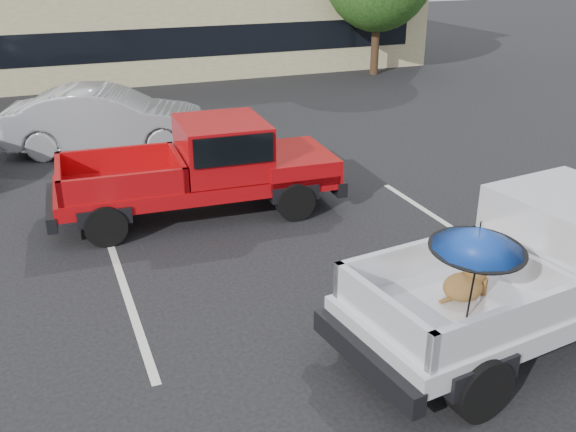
% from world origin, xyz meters
% --- Properties ---
extents(ground, '(90.00, 90.00, 0.00)m').
position_xyz_m(ground, '(0.00, 0.00, 0.00)').
color(ground, black).
rests_on(ground, ground).
extents(stripe_left, '(0.12, 5.00, 0.01)m').
position_xyz_m(stripe_left, '(-3.00, 2.00, 0.00)').
color(stripe_left, silver).
rests_on(stripe_left, ground).
extents(stripe_right, '(0.12, 5.00, 0.01)m').
position_xyz_m(stripe_right, '(3.00, 2.00, 0.00)').
color(stripe_right, silver).
rests_on(stripe_right, ground).
extents(silver_pickup, '(5.89, 2.65, 2.06)m').
position_xyz_m(silver_pickup, '(2.25, -1.18, 1.05)').
color(silver_pickup, black).
rests_on(silver_pickup, ground).
extents(red_pickup, '(5.58, 2.26, 1.81)m').
position_xyz_m(red_pickup, '(-0.84, 4.48, 0.99)').
color(red_pickup, black).
rests_on(red_pickup, ground).
extents(silver_sedan, '(5.17, 2.98, 1.61)m').
position_xyz_m(silver_sedan, '(-2.25, 9.35, 0.81)').
color(silver_sedan, '#9EA0A5').
rests_on(silver_sedan, ground).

